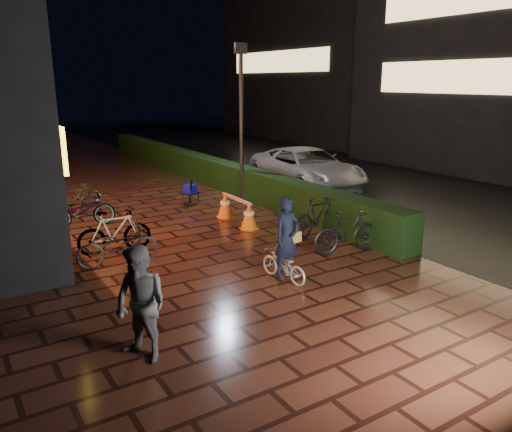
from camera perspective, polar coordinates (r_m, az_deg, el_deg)
ground at (r=11.25m, az=-1.72°, el=-4.89°), size 80.00×80.00×0.00m
asphalt_road at (r=20.51m, az=12.90°, el=4.00°), size 11.00×60.00×0.01m
hedge at (r=19.46m, az=-5.48°, el=5.21°), size 0.70×20.00×1.00m
bystander_person at (r=7.26m, az=-13.04°, el=-9.82°), size 0.93×1.02×1.69m
van at (r=18.60m, az=5.85°, el=5.47°), size 2.86×5.43×1.46m
far_buildings at (r=29.46m, az=18.99°, el=19.55°), size 9.08×31.00×14.00m
lamp_post_hedge at (r=16.31m, az=-1.69°, el=11.30°), size 0.48×0.15×5.00m
lamp_post_sf at (r=17.22m, az=-24.05°, el=11.53°), size 0.55×0.19×5.71m
cyclist at (r=9.84m, az=3.36°, el=-3.95°), size 0.65×1.25×1.73m
traffic_barrier at (r=13.92m, az=-2.25°, el=0.66°), size 0.50×1.84×0.74m
cart_assembly at (r=16.13m, az=-7.52°, el=2.98°), size 0.62×0.67×0.93m
parked_bikes_storefront at (r=13.11m, az=-17.97°, el=-0.51°), size 1.96×5.17×1.02m
parked_bikes_hedge at (r=12.25m, az=8.61°, el=-0.86°), size 2.02×2.12×1.02m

